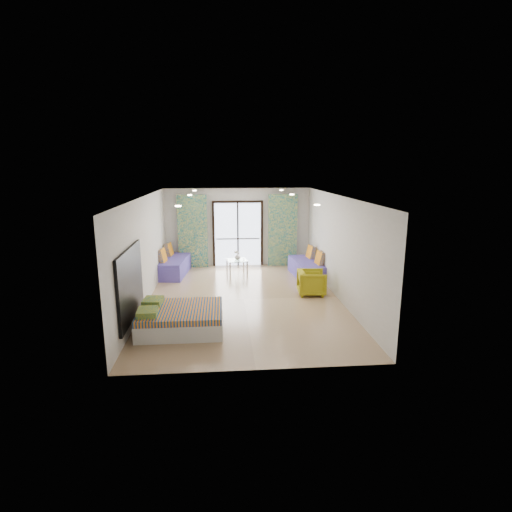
{
  "coord_description": "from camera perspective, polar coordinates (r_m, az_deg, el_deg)",
  "views": [
    {
      "loc": [
        -0.53,
        -10.02,
        3.45
      ],
      "look_at": [
        0.33,
        0.08,
        1.15
      ],
      "focal_mm": 28.0,
      "sensor_mm": 36.0,
      "label": 1
    }
  ],
  "objects": [
    {
      "name": "downlight_f",
      "position": [
        13.18,
        3.62,
        9.38
      ],
      "size": [
        0.12,
        0.12,
        0.02
      ],
      "primitive_type": "cylinder",
      "color": "#FFE0B2",
      "rests_on": "ceiling"
    },
    {
      "name": "ceiling",
      "position": [
        10.06,
        -1.83,
        8.5
      ],
      "size": [
        5.0,
        7.5,
        0.01
      ],
      "primitive_type": null,
      "color": "silver",
      "rests_on": "ground"
    },
    {
      "name": "floor",
      "position": [
        10.61,
        -1.73,
        -6.19
      ],
      "size": [
        5.0,
        7.5,
        0.01
      ],
      "primitive_type": null,
      "color": "#9E805E",
      "rests_on": "ground"
    },
    {
      "name": "daybed_right",
      "position": [
        12.69,
        7.35,
        -1.75
      ],
      "size": [
        0.92,
        1.94,
        0.93
      ],
      "rotation": [
        0.0,
        0.0,
        0.1
      ],
      "color": "#5549AE",
      "rests_on": "floor"
    },
    {
      "name": "balcony_door",
      "position": [
        13.92,
        -2.61,
        3.72
      ],
      "size": [
        1.76,
        0.08,
        2.28
      ],
      "color": "black",
      "rests_on": "floor"
    },
    {
      "name": "downlight_a",
      "position": [
        8.1,
        -11.07,
        7.02
      ],
      "size": [
        0.12,
        0.12,
        0.02
      ],
      "primitive_type": "cylinder",
      "color": "#FFE0B2",
      "rests_on": "ceiling"
    },
    {
      "name": "downlight_c",
      "position": [
        11.08,
        -9.45,
        8.58
      ],
      "size": [
        0.12,
        0.12,
        0.02
      ],
      "primitive_type": "cylinder",
      "color": "#FFE0B2",
      "rests_on": "ceiling"
    },
    {
      "name": "wall_right",
      "position": [
        10.68,
        11.74,
        1.17
      ],
      "size": [
        0.01,
        7.5,
        2.7
      ],
      "primitive_type": null,
      "color": "silver",
      "rests_on": "ground"
    },
    {
      "name": "wall_back",
      "position": [
        13.94,
        -2.62,
        4.12
      ],
      "size": [
        5.0,
        0.01,
        2.7
      ],
      "primitive_type": null,
      "color": "silver",
      "rests_on": "ground"
    },
    {
      "name": "coffee_table",
      "position": [
        13.13,
        -2.74,
        -0.74
      ],
      "size": [
        0.74,
        0.74,
        0.75
      ],
      "rotation": [
        0.0,
        0.0,
        0.16
      ],
      "color": "silver",
      "rests_on": "floor"
    },
    {
      "name": "vase",
      "position": [
        13.13,
        -2.66,
        -0.08
      ],
      "size": [
        0.26,
        0.27,
        0.2
      ],
      "primitive_type": "imported",
      "rotation": [
        0.0,
        0.0,
        0.37
      ],
      "color": "white",
      "rests_on": "coffee_table"
    },
    {
      "name": "downlight_e",
      "position": [
        13.07,
        -8.77,
        9.22
      ],
      "size": [
        0.12,
        0.12,
        0.02
      ],
      "primitive_type": "cylinder",
      "color": "#FFE0B2",
      "rests_on": "ceiling"
    },
    {
      "name": "armchair",
      "position": [
        10.99,
        7.96,
        -3.61
      ],
      "size": [
        0.72,
        0.77,
        0.74
      ],
      "primitive_type": "imported",
      "rotation": [
        0.0,
        0.0,
        1.5
      ],
      "color": "#A29B15",
      "rests_on": "floor"
    },
    {
      "name": "curtain_right",
      "position": [
        13.92,
        3.81,
        3.67
      ],
      "size": [
        1.0,
        0.1,
        2.5
      ],
      "primitive_type": "cube",
      "color": "silver",
      "rests_on": "floor"
    },
    {
      "name": "balcony_rail",
      "position": [
        13.98,
        -2.6,
        2.48
      ],
      "size": [
        1.52,
        0.03,
        0.04
      ],
      "primitive_type": "cube",
      "color": "#595451",
      "rests_on": "balcony_door"
    },
    {
      "name": "switch_plate",
      "position": [
        9.88,
        -16.02,
        -1.78
      ],
      "size": [
        0.02,
        0.1,
        0.1
      ],
      "primitive_type": "cube",
      "color": "silver",
      "rests_on": "wall_left"
    },
    {
      "name": "bed",
      "position": [
        8.79,
        -10.79,
        -8.78
      ],
      "size": [
        1.76,
        1.44,
        0.61
      ],
      "color": "silver",
      "rests_on": "floor"
    },
    {
      "name": "wall_left",
      "position": [
        10.42,
        -15.64,
        0.68
      ],
      "size": [
        0.01,
        7.5,
        2.7
      ],
      "primitive_type": null,
      "color": "silver",
      "rests_on": "ground"
    },
    {
      "name": "curtain_left",
      "position": [
        13.8,
        -9.04,
        3.46
      ],
      "size": [
        1.0,
        0.1,
        2.5
      ],
      "primitive_type": "cube",
      "color": "silver",
      "rests_on": "floor"
    },
    {
      "name": "downlight_d",
      "position": [
        11.21,
        5.13,
        8.75
      ],
      "size": [
        0.12,
        0.12,
        0.02
      ],
      "primitive_type": "cylinder",
      "color": "#FFE0B2",
      "rests_on": "ceiling"
    },
    {
      "name": "wall_front",
      "position": [
        6.63,
        -0.0,
        -5.69
      ],
      "size": [
        5.0,
        0.01,
        2.7
      ],
      "primitive_type": null,
      "color": "silver",
      "rests_on": "ground"
    },
    {
      "name": "daybed_left",
      "position": [
        13.17,
        -11.63,
        -1.34
      ],
      "size": [
        0.94,
        1.99,
        0.95
      ],
      "rotation": [
        0.0,
        0.0,
        -0.11
      ],
      "color": "#5549AE",
      "rests_on": "floor"
    },
    {
      "name": "downlight_b",
      "position": [
        8.28,
        8.72,
        7.23
      ],
      "size": [
        0.12,
        0.12,
        0.02
      ],
      "primitive_type": "cylinder",
      "color": "#FFE0B2",
      "rests_on": "ceiling"
    },
    {
      "name": "headboard",
      "position": [
        8.7,
        -17.5,
        -3.85
      ],
      "size": [
        0.06,
        2.1,
        1.5
      ],
      "primitive_type": "cube",
      "color": "black",
      "rests_on": "floor"
    }
  ]
}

